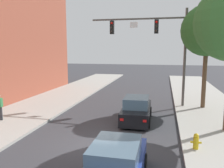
{
  "coord_description": "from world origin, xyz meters",
  "views": [
    {
      "loc": [
        3.07,
        -10.02,
        4.58
      ],
      "look_at": [
        -0.71,
        6.62,
        2.0
      ],
      "focal_mm": 36.91,
      "sensor_mm": 36.0,
      "label": 1
    }
  ],
  "objects": [
    {
      "name": "pedestrian_sidewalk_left_walker",
      "position": [
        -6.94,
        2.14,
        1.06
      ],
      "size": [
        0.36,
        0.22,
        1.64
      ],
      "color": "#333338",
      "rests_on": "sidewalk_left"
    },
    {
      "name": "fire_hydrant",
      "position": [
        4.57,
        0.36,
        0.51
      ],
      "size": [
        0.48,
        0.24,
        0.72
      ],
      "color": "gold",
      "rests_on": "sidewalk_right"
    },
    {
      "name": "traffic_signal_mast",
      "position": [
        2.45,
        8.62,
        5.38
      ],
      "size": [
        7.48,
        0.38,
        7.5
      ],
      "color": "#514C47",
      "rests_on": "sidewalk_right"
    },
    {
      "name": "ground_plane",
      "position": [
        0.0,
        0.0,
        0.0
      ],
      "size": [
        120.0,
        120.0,
        0.0
      ],
      "primitive_type": "plane",
      "color": "#38383D"
    },
    {
      "name": "car_lead_black",
      "position": [
        1.43,
        4.31,
        0.72
      ],
      "size": [
        1.92,
        4.28,
        1.6
      ],
      "color": "black",
      "rests_on": "ground"
    },
    {
      "name": "car_following_blue",
      "position": [
        1.63,
        -3.05,
        0.72
      ],
      "size": [
        1.85,
        4.25,
        1.6
      ],
      "color": "navy",
      "rests_on": "ground"
    },
    {
      "name": "street_tree_second",
      "position": [
        6.07,
        8.4,
        5.93
      ],
      "size": [
        3.82,
        3.82,
        7.72
      ],
      "color": "brown",
      "rests_on": "sidewalk_right"
    }
  ]
}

